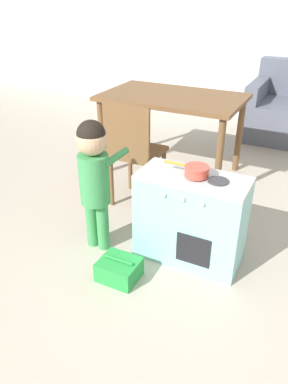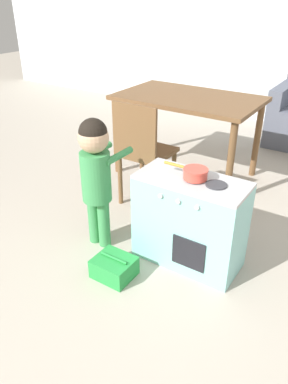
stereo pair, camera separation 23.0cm
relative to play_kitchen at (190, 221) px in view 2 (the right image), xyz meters
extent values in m
plane|color=#B2A899|center=(-0.13, -0.90, -0.29)|extent=(16.00, 16.00, 0.00)
cube|color=#8CD1CC|center=(0.00, 0.00, -0.01)|extent=(0.65, 0.31, 0.56)
cube|color=#B7BABC|center=(0.00, 0.00, 0.28)|extent=(0.65, 0.31, 0.02)
cylinder|color=#38383D|center=(0.02, 0.00, 0.29)|extent=(0.12, 0.12, 0.01)
cylinder|color=#38383D|center=(0.15, 0.00, 0.29)|extent=(0.12, 0.12, 0.01)
cube|color=black|center=(0.08, -0.16, -0.11)|extent=(0.21, 0.01, 0.20)
cylinder|color=#B2B2B7|center=(-0.11, -0.16, 0.22)|extent=(0.03, 0.01, 0.03)
cylinder|color=#B2B2B7|center=(0.00, -0.16, 0.22)|extent=(0.03, 0.01, 0.03)
cylinder|color=#B2B2B7|center=(0.11, -0.16, 0.22)|extent=(0.03, 0.01, 0.03)
cylinder|color=#E04C3D|center=(0.02, 0.00, 0.33)|extent=(0.14, 0.14, 0.06)
cylinder|color=#E04C3D|center=(0.02, 0.00, 0.35)|extent=(0.14, 0.14, 0.01)
cylinder|color=orange|center=(-0.12, 0.00, 0.35)|extent=(0.13, 0.02, 0.02)
cylinder|color=#3D9351|center=(-0.63, -0.17, -0.12)|extent=(0.08, 0.08, 0.34)
cylinder|color=#3D9351|center=(-0.54, -0.17, -0.12)|extent=(0.08, 0.08, 0.34)
cylinder|color=#3D9351|center=(-0.58, -0.17, 0.21)|extent=(0.19, 0.19, 0.32)
sphere|color=tan|center=(-0.58, -0.17, 0.47)|extent=(0.19, 0.19, 0.19)
sphere|color=black|center=(-0.58, -0.17, 0.50)|extent=(0.17, 0.17, 0.17)
cylinder|color=#3D9351|center=(-0.67, -0.04, 0.33)|extent=(0.04, 0.26, 0.04)
cylinder|color=#3D9351|center=(-0.50, -0.04, 0.33)|extent=(0.04, 0.26, 0.04)
cube|color=green|center=(-0.30, -0.38, -0.23)|extent=(0.23, 0.20, 0.12)
cylinder|color=green|center=(-0.30, -0.38, -0.16)|extent=(0.19, 0.02, 0.02)
cube|color=brown|center=(-0.62, 1.13, 0.42)|extent=(1.21, 0.75, 0.03)
cylinder|color=brown|center=(-1.17, 0.82, 0.06)|extent=(0.06, 0.06, 0.69)
cylinder|color=brown|center=(-0.07, 0.82, 0.06)|extent=(0.06, 0.06, 0.69)
cylinder|color=brown|center=(-1.17, 1.45, 0.06)|extent=(0.06, 0.06, 0.69)
cylinder|color=brown|center=(-0.07, 1.45, 0.06)|extent=(0.06, 0.06, 0.69)
cube|color=brown|center=(-0.63, 0.50, 0.14)|extent=(0.37, 0.37, 0.03)
cube|color=brown|center=(-0.63, 0.33, 0.35)|extent=(0.37, 0.02, 0.39)
cylinder|color=brown|center=(-0.79, 0.35, -0.08)|extent=(0.04, 0.04, 0.42)
cylinder|color=brown|center=(-0.48, 0.35, -0.08)|extent=(0.04, 0.04, 0.42)
cylinder|color=brown|center=(-0.79, 0.65, -0.08)|extent=(0.04, 0.04, 0.42)
cylinder|color=brown|center=(-0.48, 0.65, -0.08)|extent=(0.04, 0.04, 0.42)
cube|color=#565B6B|center=(-0.16, 2.60, 0.23)|extent=(0.14, 0.88, 0.20)
camera|label=1|loc=(0.62, -1.87, 1.25)|focal=35.00mm
camera|label=2|loc=(0.82, -1.75, 1.25)|focal=35.00mm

